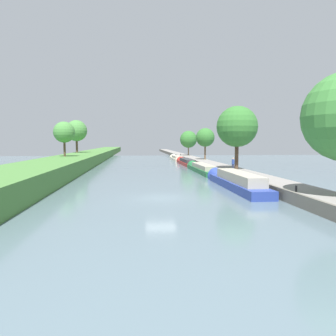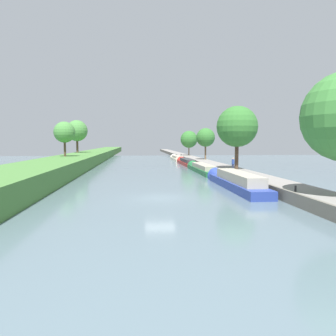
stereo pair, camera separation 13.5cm
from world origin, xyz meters
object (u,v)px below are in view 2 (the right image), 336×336
at_px(narrowboat_red, 186,162).
at_px(mooring_bollard_near, 295,189).
at_px(narrowboat_cream, 177,158).
at_px(mooring_bollard_far, 181,155).
at_px(narrowboat_green, 201,168).
at_px(person_walking, 233,164).
at_px(narrowboat_blue, 234,181).

distance_m(narrowboat_red, mooring_bollard_near, 41.27).
xyz_separation_m(narrowboat_cream, mooring_bollard_far, (1.95, 5.89, 0.65)).
height_order(narrowboat_green, narrowboat_cream, narrowboat_green).
height_order(person_walking, mooring_bollard_far, person_walking).
relative_size(narrowboat_cream, person_walking, 7.96).
xyz_separation_m(narrowboat_cream, person_walking, (2.47, -38.91, 1.30)).
height_order(narrowboat_red, person_walking, person_walking).
relative_size(narrowboat_green, mooring_bollard_near, 34.44).
height_order(narrowboat_blue, mooring_bollard_far, narrowboat_blue).
relative_size(narrowboat_blue, narrowboat_red, 0.98).
height_order(narrowboat_blue, narrowboat_red, narrowboat_blue).
relative_size(narrowboat_green, mooring_bollard_far, 34.44).
bearing_deg(mooring_bollard_near, narrowboat_cream, 91.99).
distance_m(person_walking, mooring_bollard_far, 44.80).
xyz_separation_m(narrowboat_blue, narrowboat_cream, (0.08, 47.59, -0.20)).
relative_size(narrowboat_blue, narrowboat_green, 0.98).
xyz_separation_m(narrowboat_blue, person_walking, (2.56, 8.69, 1.10)).
bearing_deg(mooring_bollard_near, narrowboat_blue, 103.43).
xyz_separation_m(narrowboat_green, narrowboat_red, (0.15, 15.94, -0.04)).
relative_size(narrowboat_cream, mooring_bollard_near, 29.36).
height_order(narrowboat_cream, mooring_bollard_far, mooring_bollard_far).
relative_size(narrowboat_green, person_walking, 9.34).
xyz_separation_m(narrowboat_green, mooring_bollard_far, (1.96, 36.70, 0.60)).
xyz_separation_m(narrowboat_red, mooring_bollard_near, (1.81, -41.22, 0.64)).
bearing_deg(narrowboat_green, mooring_bollard_near, -85.57).
bearing_deg(narrowboat_green, narrowboat_red, 89.47).
bearing_deg(person_walking, narrowboat_red, 95.56).
distance_m(narrowboat_cream, person_walking, 39.01).
relative_size(narrowboat_blue, mooring_bollard_far, 33.81).
height_order(narrowboat_blue, person_walking, person_walking).
bearing_deg(narrowboat_blue, narrowboat_red, 89.62).
bearing_deg(mooring_bollard_near, narrowboat_red, 92.52).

